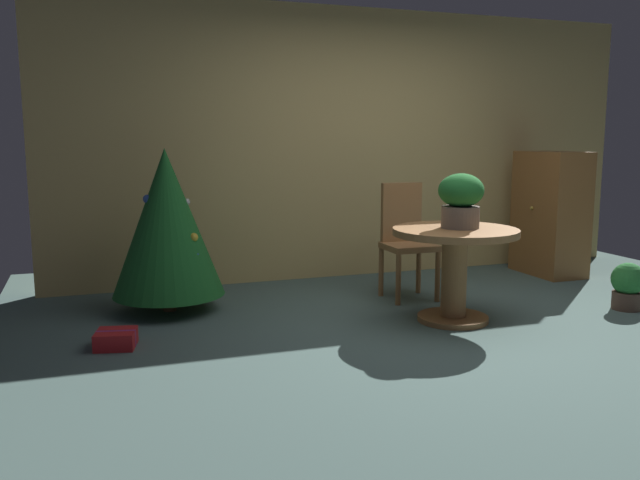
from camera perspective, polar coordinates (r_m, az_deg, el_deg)
ground_plane at (r=4.85m, az=13.06°, el=-7.85°), size 6.60×6.60×0.00m
back_wall_panel at (r=6.61m, az=3.14°, el=8.19°), size 6.00×0.10×2.60m
round_dining_table at (r=5.04m, az=11.50°, el=-1.45°), size 0.93×0.93×0.71m
flower_vase at (r=5.01m, az=12.01°, el=3.50°), size 0.34×0.34×0.41m
wooden_chair_far at (r=5.73m, az=7.37°, el=0.41°), size 0.41×0.38×0.99m
holiday_tree at (r=5.33m, az=-13.03°, el=1.48°), size 0.88×0.88×1.29m
gift_box_red at (r=4.62m, az=-17.15°, el=-8.14°), size 0.30×0.30×0.11m
wooden_cabinet at (r=7.04m, az=19.19°, el=2.18°), size 0.45×0.73×1.23m
potted_plant at (r=5.87m, az=24.95°, el=-3.56°), size 0.26×0.26×0.38m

